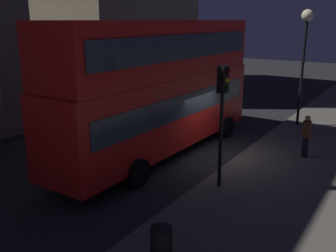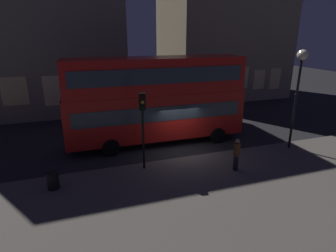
{
  "view_description": "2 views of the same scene",
  "coord_description": "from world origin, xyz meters",
  "px_view_note": "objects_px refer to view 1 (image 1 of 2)",
  "views": [
    {
      "loc": [
        -13.48,
        -6.41,
        5.5
      ],
      "look_at": [
        -2.06,
        1.07,
        1.63
      ],
      "focal_mm": 40.19,
      "sensor_mm": 36.0,
      "label": 1
    },
    {
      "loc": [
        -5.82,
        -14.42,
        6.9
      ],
      "look_at": [
        -0.8,
        0.59,
        1.58
      ],
      "focal_mm": 29.92,
      "sensor_mm": 36.0,
      "label": 2
    }
  ],
  "objects_px": {
    "street_lamp": "(306,36)",
    "litter_bin": "(161,243)",
    "double_decker_bus": "(161,82)",
    "pedestrian": "(306,136)",
    "traffic_light_near_kerb": "(223,102)"
  },
  "relations": [
    {
      "from": "street_lamp",
      "to": "litter_bin",
      "type": "height_order",
      "value": "street_lamp"
    },
    {
      "from": "double_decker_bus",
      "to": "street_lamp",
      "type": "bearing_deg",
      "value": -25.2
    },
    {
      "from": "double_decker_bus",
      "to": "pedestrian",
      "type": "xyz_separation_m",
      "value": [
        2.72,
        -5.22,
        -2.06
      ]
    },
    {
      "from": "double_decker_bus",
      "to": "pedestrian",
      "type": "relative_size",
      "value": 6.59
    },
    {
      "from": "double_decker_bus",
      "to": "traffic_light_near_kerb",
      "type": "xyz_separation_m",
      "value": [
        -1.72,
        -3.55,
        -0.06
      ]
    },
    {
      "from": "traffic_light_near_kerb",
      "to": "street_lamp",
      "type": "height_order",
      "value": "street_lamp"
    },
    {
      "from": "street_lamp",
      "to": "double_decker_bus",
      "type": "bearing_deg",
      "value": 153.77
    },
    {
      "from": "traffic_light_near_kerb",
      "to": "street_lamp",
      "type": "distance_m",
      "value": 9.33
    },
    {
      "from": "traffic_light_near_kerb",
      "to": "pedestrian",
      "type": "height_order",
      "value": "traffic_light_near_kerb"
    },
    {
      "from": "street_lamp",
      "to": "pedestrian",
      "type": "bearing_deg",
      "value": -161.92
    },
    {
      "from": "traffic_light_near_kerb",
      "to": "double_decker_bus",
      "type": "bearing_deg",
      "value": 72.0
    },
    {
      "from": "street_lamp",
      "to": "traffic_light_near_kerb",
      "type": "bearing_deg",
      "value": 179.22
    },
    {
      "from": "litter_bin",
      "to": "street_lamp",
      "type": "bearing_deg",
      "value": 2.12
    },
    {
      "from": "pedestrian",
      "to": "litter_bin",
      "type": "bearing_deg",
      "value": 146.12
    },
    {
      "from": "double_decker_bus",
      "to": "pedestrian",
      "type": "bearing_deg",
      "value": -61.41
    }
  ]
}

